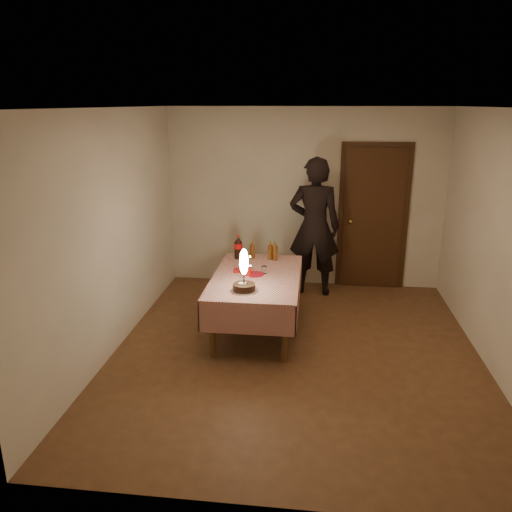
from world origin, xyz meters
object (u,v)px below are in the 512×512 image
object	(u,v)px
birthday_cake	(244,279)
clear_cup	(264,270)
photographer	(314,227)
red_plate	(255,274)
amber_bottle_right	(275,251)
dining_table	(256,283)
amber_bottle_left	(252,250)
amber_bottle_mid	(270,251)
cola_bottle	(238,247)
red_cup	(248,271)

from	to	relation	value
birthday_cake	clear_cup	xyz separation A→B (m)	(0.16, 0.60, -0.09)
photographer	red_plate	bearing A→B (deg)	-117.74
photographer	birthday_cake	bearing A→B (deg)	-111.78
birthday_cake	amber_bottle_right	size ratio (longest dim) A/B	1.85
dining_table	photographer	world-z (taller)	photographer
clear_cup	amber_bottle_left	distance (m)	0.63
dining_table	amber_bottle_mid	bearing A→B (deg)	80.87
clear_cup	photographer	world-z (taller)	photographer
dining_table	birthday_cake	xyz separation A→B (m)	(-0.07, -0.51, 0.23)
amber_bottle_left	amber_bottle_right	bearing A→B (deg)	-8.76
amber_bottle_left	photographer	xyz separation A→B (m)	(0.79, 0.66, 0.17)
cola_bottle	amber_bottle_right	distance (m)	0.49
amber_bottle_right	amber_bottle_left	bearing A→B (deg)	171.24
red_plate	red_cup	size ratio (longest dim) A/B	2.20
red_cup	cola_bottle	world-z (taller)	cola_bottle
birthday_cake	photographer	size ratio (longest dim) A/B	0.24
amber_bottle_right	photographer	bearing A→B (deg)	55.19
clear_cup	amber_bottle_left	size ratio (longest dim) A/B	0.35
amber_bottle_left	birthday_cake	bearing A→B (deg)	-87.07
red_plate	amber_bottle_right	xyz separation A→B (m)	(0.19, 0.59, 0.11)
amber_bottle_left	red_plate	bearing A→B (deg)	-80.03
red_plate	amber_bottle_left	size ratio (longest dim) A/B	0.86
dining_table	amber_bottle_mid	size ratio (longest dim) A/B	6.75
amber_bottle_left	clear_cup	bearing A→B (deg)	-69.35
red_cup	photographer	bearing A→B (deg)	60.24
amber_bottle_mid	birthday_cake	bearing A→B (deg)	-98.79
cola_bottle	amber_bottle_left	world-z (taller)	cola_bottle
birthday_cake	amber_bottle_mid	distance (m)	1.17
cola_bottle	clear_cup	bearing A→B (deg)	-54.28
amber_bottle_left	cola_bottle	bearing A→B (deg)	-171.71
dining_table	red_plate	size ratio (longest dim) A/B	7.82
dining_table	clear_cup	size ratio (longest dim) A/B	19.11
birthday_cake	amber_bottle_left	distance (m)	1.18
clear_cup	amber_bottle_mid	size ratio (longest dim) A/B	0.35
birthday_cake	cola_bottle	bearing A→B (deg)	101.79
clear_cup	dining_table	bearing A→B (deg)	-134.41
dining_table	clear_cup	world-z (taller)	clear_cup
red_cup	amber_bottle_right	distance (m)	0.68
birthday_cake	red_cup	distance (m)	0.52
red_plate	photographer	bearing A→B (deg)	62.26
clear_cup	amber_bottle_left	world-z (taller)	amber_bottle_left
dining_table	cola_bottle	size ratio (longest dim) A/B	5.42
red_plate	amber_bottle_right	bearing A→B (deg)	72.07
cola_bottle	dining_table	bearing A→B (deg)	-63.82
dining_table	birthday_cake	size ratio (longest dim) A/B	3.64
amber_bottle_mid	cola_bottle	bearing A→B (deg)	-179.78
cola_bottle	amber_bottle_left	distance (m)	0.19
red_cup	amber_bottle_mid	xyz separation A→B (m)	(0.21, 0.65, 0.07)
red_cup	amber_bottle_mid	bearing A→B (deg)	72.41
cola_bottle	red_plate	bearing A→B (deg)	-64.45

